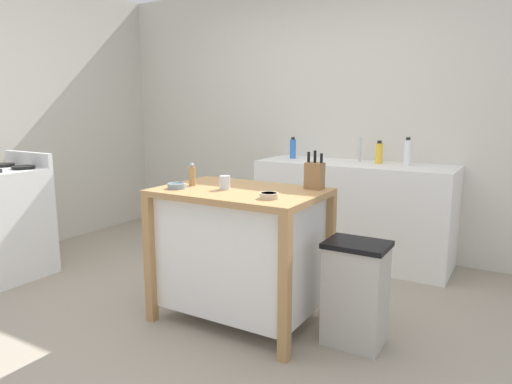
# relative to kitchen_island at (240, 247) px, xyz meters

# --- Properties ---
(ground_plane) EXTENTS (6.07, 6.07, 0.00)m
(ground_plane) POSITION_rel_kitchen_island_xyz_m (-0.13, -0.10, -0.49)
(ground_plane) COLOR gray
(ground_plane) RESTS_ON ground
(wall_back) EXTENTS (5.07, 0.10, 2.60)m
(wall_back) POSITION_rel_kitchen_island_xyz_m (-0.13, 1.91, 0.81)
(wall_back) COLOR beige
(wall_back) RESTS_ON ground
(wall_left) EXTENTS (0.10, 2.61, 2.60)m
(wall_left) POSITION_rel_kitchen_island_xyz_m (-2.67, 0.61, 0.81)
(wall_left) COLOR beige
(wall_left) RESTS_ON ground
(kitchen_island) EXTENTS (1.05, 0.71, 0.88)m
(kitchen_island) POSITION_rel_kitchen_island_xyz_m (0.00, 0.00, 0.00)
(kitchen_island) COLOR #AD7F4C
(kitchen_island) RESTS_ON ground
(knife_block) EXTENTS (0.11, 0.09, 0.25)m
(knife_block) POSITION_rel_kitchen_island_xyz_m (0.40, 0.25, 0.48)
(knife_block) COLOR olive
(knife_block) RESTS_ON kitchen_island
(bowl_ceramic_small) EXTENTS (0.12, 0.12, 0.03)m
(bowl_ceramic_small) POSITION_rel_kitchen_island_xyz_m (-0.37, -0.18, 0.41)
(bowl_ceramic_small) COLOR gray
(bowl_ceramic_small) RESTS_ON kitchen_island
(bowl_ceramic_wide) EXTENTS (0.11, 0.11, 0.03)m
(bowl_ceramic_wide) POSITION_rel_kitchen_island_xyz_m (0.30, -0.17, 0.41)
(bowl_ceramic_wide) COLOR beige
(bowl_ceramic_wide) RESTS_ON kitchen_island
(drinking_cup) EXTENTS (0.07, 0.07, 0.09)m
(drinking_cup) POSITION_rel_kitchen_island_xyz_m (-0.08, -0.05, 0.43)
(drinking_cup) COLOR silver
(drinking_cup) RESTS_ON kitchen_island
(pepper_grinder) EXTENTS (0.04, 0.04, 0.15)m
(pepper_grinder) POSITION_rel_kitchen_island_xyz_m (-0.35, -0.05, 0.46)
(pepper_grinder) COLOR #AD7F4C
(pepper_grinder) RESTS_ON kitchen_island
(trash_bin) EXTENTS (0.36, 0.28, 0.63)m
(trash_bin) POSITION_rel_kitchen_island_xyz_m (0.76, 0.07, -0.18)
(trash_bin) COLOR #B7B2A8
(trash_bin) RESTS_ON ground
(sink_counter) EXTENTS (1.75, 0.60, 0.90)m
(sink_counter) POSITION_rel_kitchen_island_xyz_m (0.22, 1.56, -0.04)
(sink_counter) COLOR white
(sink_counter) RESTS_ON ground
(sink_faucet) EXTENTS (0.02, 0.02, 0.22)m
(sink_faucet) POSITION_rel_kitchen_island_xyz_m (0.22, 1.70, 0.52)
(sink_faucet) COLOR #B7BCC1
(sink_faucet) RESTS_ON sink_counter
(bottle_hand_soap) EXTENTS (0.06, 0.06, 0.24)m
(bottle_hand_soap) POSITION_rel_kitchen_island_xyz_m (0.67, 1.62, 0.52)
(bottle_hand_soap) COLOR white
(bottle_hand_soap) RESTS_ON sink_counter
(bottle_dish_soap) EXTENTS (0.06, 0.06, 0.20)m
(bottle_dish_soap) POSITION_rel_kitchen_island_xyz_m (0.42, 1.64, 0.50)
(bottle_dish_soap) COLOR yellow
(bottle_dish_soap) RESTS_ON sink_counter
(bottle_spray_cleaner) EXTENTS (0.06, 0.06, 0.21)m
(bottle_spray_cleaner) POSITION_rel_kitchen_island_xyz_m (-0.42, 1.62, 0.50)
(bottle_spray_cleaner) COLOR blue
(bottle_spray_cleaner) RESTS_ON sink_counter
(stove) EXTENTS (0.60, 0.60, 1.02)m
(stove) POSITION_rel_kitchen_island_xyz_m (-2.12, -0.33, -0.04)
(stove) COLOR silver
(stove) RESTS_ON ground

